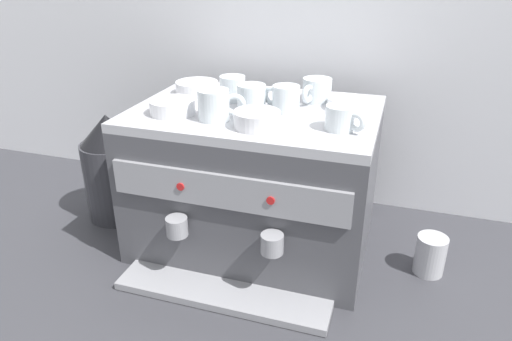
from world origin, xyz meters
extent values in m
plane|color=#38383D|center=(0.00, 0.00, 0.00)|extent=(4.00, 4.00, 0.00)
cube|color=silver|center=(0.00, 0.36, 0.58)|extent=(2.80, 0.03, 1.15)
cube|color=#4C4C51|center=(0.00, 0.00, 0.20)|extent=(0.66, 0.47, 0.40)
cube|color=#B7B7BC|center=(0.00, 0.00, 0.41)|extent=(0.66, 0.47, 0.02)
cube|color=#939399|center=(0.00, -0.24, 0.29)|extent=(0.61, 0.01, 0.09)
cylinder|color=red|center=(-0.12, -0.25, 0.29)|extent=(0.02, 0.01, 0.02)
cylinder|color=red|center=(0.12, -0.25, 0.29)|extent=(0.02, 0.01, 0.02)
cube|color=#939399|center=(0.00, -0.29, 0.01)|extent=(0.56, 0.12, 0.02)
cylinder|color=#939399|center=(-0.13, -0.27, 0.18)|extent=(0.06, 0.06, 0.05)
cylinder|color=#939399|center=(0.13, -0.27, 0.18)|extent=(0.06, 0.06, 0.05)
cylinder|color=silver|center=(-0.07, -0.12, 0.46)|extent=(0.08, 0.08, 0.08)
torus|color=silver|center=(-0.02, -0.10, 0.46)|extent=(0.06, 0.03, 0.06)
cylinder|color=silver|center=(-0.01, -0.01, 0.46)|extent=(0.08, 0.08, 0.07)
torus|color=silver|center=(-0.01, 0.04, 0.46)|extent=(0.02, 0.05, 0.05)
cylinder|color=silver|center=(-0.09, 0.06, 0.46)|extent=(0.07, 0.07, 0.07)
torus|color=silver|center=(-0.11, 0.10, 0.46)|extent=(0.04, 0.05, 0.05)
cylinder|color=silver|center=(0.24, -0.10, 0.45)|extent=(0.07, 0.07, 0.06)
torus|color=silver|center=(0.28, -0.12, 0.45)|extent=(0.05, 0.03, 0.05)
cylinder|color=silver|center=(0.14, 0.12, 0.46)|extent=(0.08, 0.08, 0.07)
torus|color=silver|center=(0.13, 0.07, 0.46)|extent=(0.03, 0.05, 0.05)
cylinder|color=silver|center=(0.08, 0.00, 0.46)|extent=(0.07, 0.07, 0.07)
torus|color=silver|center=(0.04, 0.02, 0.46)|extent=(0.05, 0.03, 0.05)
cylinder|color=white|center=(0.05, -0.14, 0.44)|extent=(0.12, 0.12, 0.04)
cylinder|color=white|center=(0.05, -0.14, 0.43)|extent=(0.06, 0.06, 0.01)
cylinder|color=white|center=(-0.22, 0.09, 0.44)|extent=(0.13, 0.13, 0.04)
cylinder|color=white|center=(-0.22, 0.09, 0.43)|extent=(0.07, 0.07, 0.01)
cylinder|color=white|center=(-0.20, -0.11, 0.44)|extent=(0.12, 0.12, 0.04)
cylinder|color=white|center=(-0.20, -0.11, 0.43)|extent=(0.07, 0.07, 0.01)
cylinder|color=white|center=(0.24, 0.07, 0.44)|extent=(0.11, 0.11, 0.03)
cylinder|color=white|center=(0.24, 0.07, 0.43)|extent=(0.06, 0.06, 0.01)
cylinder|color=#333338|center=(-0.49, 0.00, 0.13)|extent=(0.19, 0.19, 0.26)
cone|color=black|center=(-0.49, 0.00, 0.31)|extent=(0.18, 0.18, 0.10)
cylinder|color=#B7B7BC|center=(0.51, -0.01, 0.06)|extent=(0.08, 0.08, 0.11)
camera|label=1|loc=(0.38, -1.18, 0.82)|focal=32.96mm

